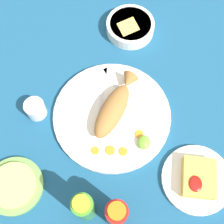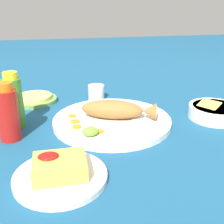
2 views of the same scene
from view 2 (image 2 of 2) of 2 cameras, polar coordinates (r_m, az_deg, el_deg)
name	(u,v)px [view 2 (image 2 of 2)]	position (r m, az deg, el deg)	size (l,w,h in m)	color
ground_plane	(112,123)	(0.87, 0.00, -2.32)	(4.00, 4.00, 0.00)	navy
main_plate	(112,121)	(0.86, 0.00, -1.78)	(0.36, 0.36, 0.02)	white
fried_fish	(117,110)	(0.85, 0.97, 0.48)	(0.23, 0.13, 0.06)	#996633
fork_near	(135,111)	(0.92, 4.61, 0.29)	(0.19, 0.02, 0.00)	silver
fork_far	(142,116)	(0.88, 6.14, -0.81)	(0.16, 0.12, 0.00)	silver
carrot_slice_near	(72,116)	(0.88, -8.12, -0.82)	(0.02, 0.02, 0.00)	orange
carrot_slice_mid	(75,122)	(0.84, -7.50, -1.93)	(0.03, 0.03, 0.00)	orange
carrot_slice_far	(77,127)	(0.80, -7.21, -3.01)	(0.03, 0.03, 0.00)	orange
carrot_slice_extra	(99,131)	(0.77, -2.60, -3.96)	(0.03, 0.03, 0.00)	orange
lime_wedge_main	(90,131)	(0.75, -4.45, -3.95)	(0.04, 0.04, 0.02)	#6BB233
hot_sauce_bottle_red	(8,113)	(0.79, -20.38, -0.27)	(0.06, 0.06, 0.16)	#B21914
hot_sauce_bottle_green	(14,102)	(0.87, -19.36, 2.02)	(0.06, 0.06, 0.17)	#3D8428
salt_cup	(96,93)	(1.07, -3.21, 3.86)	(0.06, 0.06, 0.05)	silver
side_plate_fries	(61,177)	(0.62, -10.40, -12.83)	(0.20, 0.20, 0.01)	white
fries_pile	(59,166)	(0.61, -10.64, -10.82)	(0.11, 0.09, 0.04)	gold
guacamole_bowl	(215,111)	(0.96, 20.14, 0.16)	(0.16, 0.16, 0.05)	white
tortilla_plate	(34,100)	(1.09, -15.49, 2.35)	(0.17, 0.17, 0.01)	#6B9E4C
tortilla_stack	(34,97)	(1.08, -15.56, 2.99)	(0.13, 0.13, 0.01)	#E0C666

